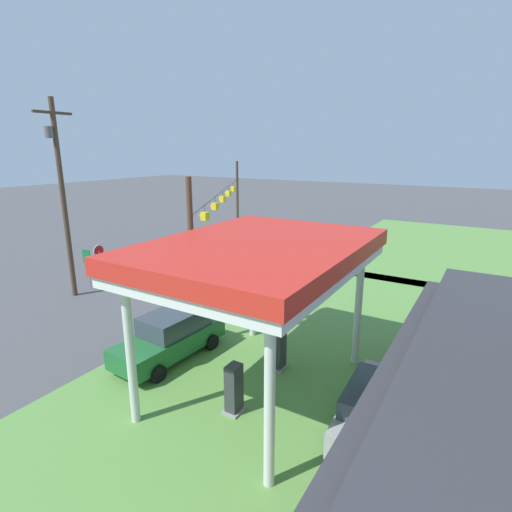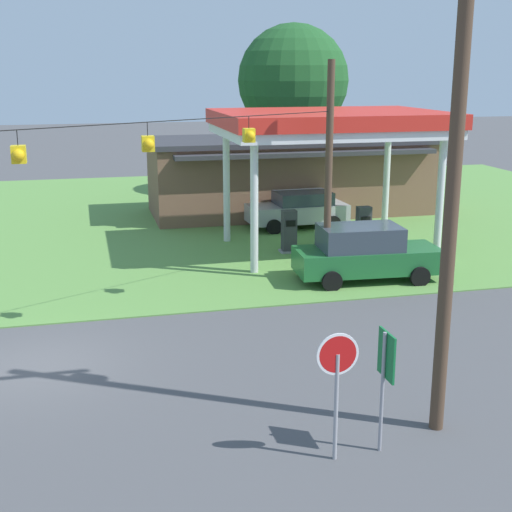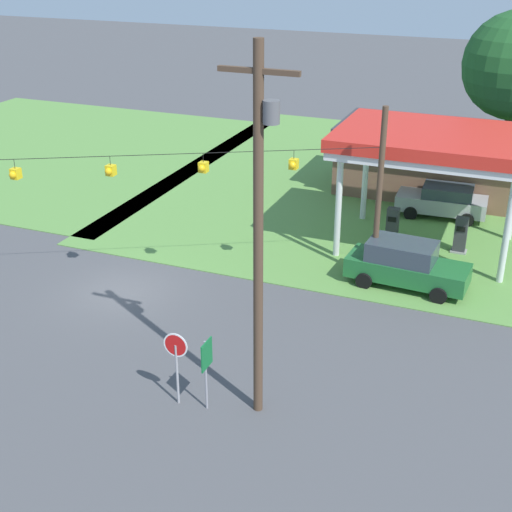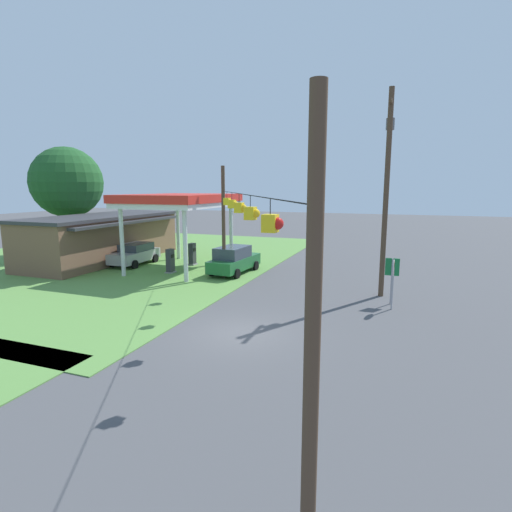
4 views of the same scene
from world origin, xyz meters
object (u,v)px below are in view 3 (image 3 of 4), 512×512
car_at_pumps_rear (443,201)px  route_sign (206,361)px  car_at_pumps_front (406,264)px  utility_pole_main (260,224)px  gas_station_store (468,163)px  stop_sign_roadside (176,353)px  fuel_pump_near (392,226)px  gas_station_canopy (435,144)px  fuel_pump_far (460,236)px

car_at_pumps_rear → route_sign: size_ratio=1.90×
car_at_pumps_front → route_sign: 11.29m
route_sign → utility_pole_main: 4.71m
gas_station_store → stop_sign_roadside: gas_station_store is taller
gas_station_store → fuel_pump_near: (-2.38, -7.82, -1.08)m
gas_station_canopy → route_sign: size_ratio=3.54×
fuel_pump_near → car_at_pumps_front: bearing=-71.2°
fuel_pump_near → utility_pole_main: size_ratio=0.16×
utility_pole_main → gas_station_canopy: bearing=79.8°
fuel_pump_far → car_at_pumps_front: size_ratio=0.34×
route_sign → gas_station_canopy: bearing=74.7°
route_sign → gas_station_store: bearing=77.8°
fuel_pump_near → fuel_pump_far: 3.11m
fuel_pump_near → stop_sign_roadside: size_ratio=0.69×
fuel_pump_far → car_at_pumps_rear: fuel_pump_far is taller
stop_sign_roadside → utility_pole_main: (2.45, 0.64, 4.33)m
gas_station_canopy → fuel_pump_far: 4.42m
car_at_pumps_rear → stop_sign_roadside: 19.84m
gas_station_canopy → car_at_pumps_rear: bearing=88.2°
fuel_pump_far → gas_station_store: bearing=95.4°
car_at_pumps_rear → fuel_pump_near: bearing=66.0°
fuel_pump_near → route_sign: size_ratio=0.72×
gas_station_store → utility_pole_main: size_ratio=1.27×
fuel_pump_near → stop_sign_roadside: (-3.47, -14.88, 1.00)m
car_at_pumps_rear → stop_sign_roadside: (-5.16, -19.13, 0.94)m
route_sign → fuel_pump_near: bearing=80.4°
stop_sign_roadside → route_sign: bearing=-175.1°
car_at_pumps_front → car_at_pumps_rear: bearing=91.8°
fuel_pump_far → stop_sign_roadside: 16.30m
car_at_pumps_front → utility_pole_main: bearing=-100.4°
gas_station_store → stop_sign_roadside: size_ratio=5.62×
gas_station_store → route_sign: (-4.87, -22.62, -0.18)m
gas_station_store → route_sign: size_ratio=5.85×
gas_station_canopy → car_at_pumps_front: (-0.11, -4.24, -3.97)m
fuel_pump_near → route_sign: 15.03m
gas_station_store → fuel_pump_near: size_ratio=8.17×
car_at_pumps_rear → gas_station_store: bearing=-103.3°
car_at_pumps_rear → stop_sign_roadside: size_ratio=1.82×
fuel_pump_near → car_at_pumps_rear: fuel_pump_near is taller
route_sign → utility_pole_main: (1.48, 0.56, 4.44)m
stop_sign_roadside → utility_pole_main: size_ratio=0.23×
gas_station_canopy → car_at_pumps_front: gas_station_canopy is taller
car_at_pumps_rear → gas_station_canopy: bearing=85.8°
gas_station_canopy → stop_sign_roadside: (-5.03, -14.88, -3.14)m
utility_pole_main → car_at_pumps_rear: bearing=81.7°
car_at_pumps_front → car_at_pumps_rear: size_ratio=1.10×
gas_station_canopy → fuel_pump_near: size_ratio=4.94×
gas_station_canopy → car_at_pumps_rear: gas_station_canopy is taller
stop_sign_roadside → car_at_pumps_front: bearing=-114.8°
gas_station_store → route_sign: bearing=-102.2°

